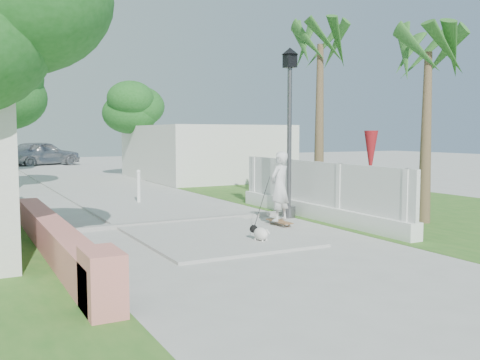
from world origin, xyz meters
TOP-DOWN VIEW (x-y plane):
  - ground at (0.00, 0.00)m, footprint 90.00×90.00m
  - path_strip at (0.00, 20.00)m, footprint 3.20×36.00m
  - curb at (0.00, 6.00)m, footprint 6.50×0.25m
  - grass_right at (7.00, 8.00)m, footprint 8.00×20.00m
  - pink_wall at (-3.30, 3.55)m, footprint 0.45×8.20m
  - lattice_fence at (3.40, 5.00)m, footprint 0.35×7.00m
  - building_right at (6.00, 18.00)m, footprint 6.00×8.00m
  - street_lamp at (2.90, 5.50)m, footprint 0.44×0.44m
  - bollard at (0.20, 10.00)m, footprint 0.14×0.14m
  - patio_umbrella at (4.80, 4.50)m, footprint 0.36×0.36m
  - tree_path_left at (-2.98, 15.98)m, footprint 3.40×3.40m
  - tree_path_right at (3.22, 19.98)m, footprint 3.00×3.00m
  - palm_far at (4.60, 6.50)m, footprint 1.80×1.80m
  - palm_near at (5.40, 3.20)m, footprint 1.80×1.80m
  - skateboarder at (1.35, 4.04)m, footprint 1.83×1.89m
  - dog at (0.56, 2.99)m, footprint 0.36×0.53m
  - parked_car at (0.36, 32.48)m, footprint 5.44×3.68m

SIDE VIEW (x-z plane):
  - ground at x=0.00m, z-range 0.00..0.00m
  - grass_right at x=7.00m, z-range 0.00..0.01m
  - path_strip at x=0.00m, z-range 0.00..0.06m
  - curb at x=0.00m, z-range 0.00..0.10m
  - dog at x=0.56m, z-range 0.02..0.39m
  - pink_wall at x=-3.30m, z-range -0.09..0.71m
  - lattice_fence at x=3.40m, z-range -0.21..1.29m
  - bollard at x=0.20m, z-range 0.04..1.13m
  - skateboarder at x=1.35m, z-range -0.13..1.66m
  - parked_car at x=0.36m, z-range 0.00..1.72m
  - building_right at x=6.00m, z-range 0.00..2.60m
  - patio_umbrella at x=4.80m, z-range 0.54..2.84m
  - street_lamp at x=2.90m, z-range 0.21..4.65m
  - tree_path_right at x=3.22m, z-range 1.10..5.89m
  - tree_path_left at x=-2.98m, z-range 1.21..6.43m
  - palm_near at x=5.40m, z-range 1.60..6.30m
  - palm_far at x=4.60m, z-range 1.83..7.13m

